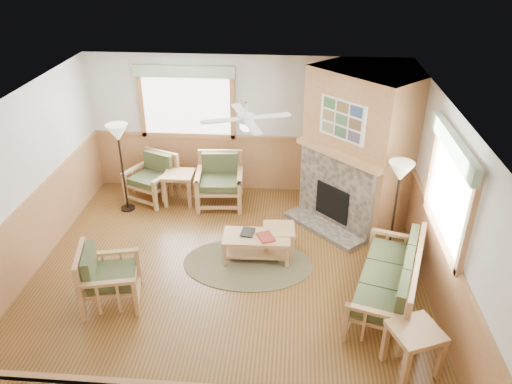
# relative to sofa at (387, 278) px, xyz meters

# --- Properties ---
(floor) EXTENTS (6.00, 6.00, 0.01)m
(floor) POSITION_rel_sofa_xyz_m (-2.31, 0.36, -0.45)
(floor) COLOR brown
(floor) RESTS_ON ground
(ceiling) EXTENTS (6.00, 6.00, 0.01)m
(ceiling) POSITION_rel_sofa_xyz_m (-2.31, 0.36, 2.26)
(ceiling) COLOR white
(ceiling) RESTS_ON floor
(wall_back) EXTENTS (6.00, 0.02, 2.70)m
(wall_back) POSITION_rel_sofa_xyz_m (-2.31, 3.36, 0.91)
(wall_back) COLOR silver
(wall_back) RESTS_ON floor
(wall_front) EXTENTS (6.00, 0.02, 2.70)m
(wall_front) POSITION_rel_sofa_xyz_m (-2.31, -2.64, 0.91)
(wall_front) COLOR silver
(wall_front) RESTS_ON floor
(wall_left) EXTENTS (0.02, 6.00, 2.70)m
(wall_left) POSITION_rel_sofa_xyz_m (-5.31, 0.36, 0.91)
(wall_left) COLOR silver
(wall_left) RESTS_ON floor
(wall_right) EXTENTS (0.02, 6.00, 2.70)m
(wall_right) POSITION_rel_sofa_xyz_m (0.69, 0.36, 0.91)
(wall_right) COLOR silver
(wall_right) RESTS_ON floor
(wainscot) EXTENTS (6.00, 6.00, 1.10)m
(wainscot) POSITION_rel_sofa_xyz_m (-2.31, 0.36, 0.11)
(wainscot) COLOR #AA7545
(wainscot) RESTS_ON floor
(fireplace) EXTENTS (3.11, 3.11, 2.70)m
(fireplace) POSITION_rel_sofa_xyz_m (-0.26, 2.41, 0.91)
(fireplace) COLOR #AA7545
(fireplace) RESTS_ON floor
(window_back) EXTENTS (1.90, 0.16, 1.50)m
(window_back) POSITION_rel_sofa_xyz_m (-3.41, 3.32, 2.09)
(window_back) COLOR white
(window_back) RESTS_ON wall_back
(window_right) EXTENTS (0.16, 1.90, 1.50)m
(window_right) POSITION_rel_sofa_xyz_m (0.65, 0.16, 2.09)
(window_right) COLOR white
(window_right) RESTS_ON wall_right
(ceiling_fan) EXTENTS (1.59, 1.59, 0.36)m
(ceiling_fan) POSITION_rel_sofa_xyz_m (-2.01, 0.66, 2.22)
(ceiling_fan) COLOR white
(ceiling_fan) RESTS_ON ceiling
(sofa) EXTENTS (2.06, 1.31, 0.88)m
(sofa) POSITION_rel_sofa_xyz_m (0.00, 0.00, 0.00)
(sofa) COLOR tan
(sofa) RESTS_ON floor
(armchair_back_left) EXTENTS (1.04, 1.04, 0.89)m
(armchair_back_left) POSITION_rel_sofa_xyz_m (-4.07, 2.76, 0.00)
(armchair_back_left) COLOR tan
(armchair_back_left) RESTS_ON floor
(armchair_back_right) EXTENTS (0.91, 0.91, 0.96)m
(armchair_back_right) POSITION_rel_sofa_xyz_m (-2.73, 2.67, 0.04)
(armchair_back_right) COLOR tan
(armchair_back_right) RESTS_ON floor
(armchair_left) EXTENTS (0.94, 0.94, 0.87)m
(armchair_left) POSITION_rel_sofa_xyz_m (-3.85, -0.25, -0.01)
(armchair_left) COLOR tan
(armchair_left) RESTS_ON floor
(coffee_table) EXTENTS (1.07, 0.56, 0.42)m
(coffee_table) POSITION_rel_sofa_xyz_m (-1.89, 0.95, -0.23)
(coffee_table) COLOR tan
(coffee_table) RESTS_ON floor
(end_table_chairs) EXTENTS (0.55, 0.53, 0.62)m
(end_table_chairs) POSITION_rel_sofa_xyz_m (-3.50, 2.67, -0.13)
(end_table_chairs) COLOR tan
(end_table_chairs) RESTS_ON floor
(end_table_sofa) EXTENTS (0.72, 0.71, 0.62)m
(end_table_sofa) POSITION_rel_sofa_xyz_m (0.15, -1.17, -0.13)
(end_table_sofa) COLOR tan
(end_table_sofa) RESTS_ON floor
(footstool) EXTENTS (0.54, 0.54, 0.44)m
(footstool) POSITION_rel_sofa_xyz_m (-1.54, 1.18, -0.22)
(footstool) COLOR tan
(footstool) RESTS_ON floor
(braided_rug) EXTENTS (2.20, 2.20, 0.01)m
(braided_rug) POSITION_rel_sofa_xyz_m (-2.02, 0.77, -0.44)
(braided_rug) COLOR brown
(braided_rug) RESTS_ON floor
(floor_lamp_left) EXTENTS (0.42, 0.42, 1.70)m
(floor_lamp_left) POSITION_rel_sofa_xyz_m (-4.45, 2.32, 0.41)
(floor_lamp_left) COLOR black
(floor_lamp_left) RESTS_ON floor
(floor_lamp_right) EXTENTS (0.49, 0.49, 1.69)m
(floor_lamp_right) POSITION_rel_sofa_xyz_m (0.24, 1.17, 0.40)
(floor_lamp_right) COLOR black
(floor_lamp_right) RESTS_ON floor
(book_red) EXTENTS (0.32, 0.36, 0.03)m
(book_red) POSITION_rel_sofa_xyz_m (-1.74, 0.90, 0.01)
(book_red) COLOR maroon
(book_red) RESTS_ON coffee_table
(book_dark) EXTENTS (0.23, 0.29, 0.03)m
(book_dark) POSITION_rel_sofa_xyz_m (-2.04, 1.02, 0.01)
(book_dark) COLOR black
(book_dark) RESTS_ON coffee_table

